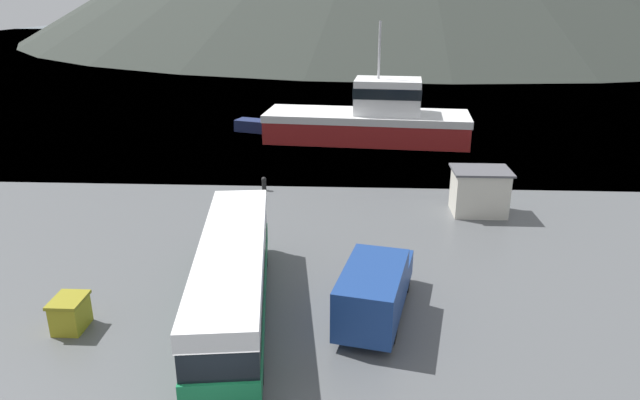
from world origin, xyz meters
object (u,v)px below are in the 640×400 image
at_px(small_boat, 273,127).
at_px(storage_bin, 70,313).
at_px(dock_kiosk, 479,191).
at_px(delivery_van, 375,288).
at_px(tour_bus, 233,275).
at_px(fishing_boat, 371,118).

bearing_deg(small_boat, storage_bin, 11.56).
bearing_deg(small_boat, dock_kiosk, 54.07).
bearing_deg(small_boat, delivery_van, 32.04).
bearing_deg(storage_bin, small_boat, 83.91).
distance_m(tour_bus, dock_kiosk, 16.86).
distance_m(tour_bus, storage_bin, 6.27).
height_order(tour_bus, fishing_boat, fishing_boat).
bearing_deg(fishing_boat, tour_bus, 173.30).
relative_size(fishing_boat, small_boat, 2.44).
distance_m(fishing_boat, small_boat, 9.34).
height_order(tour_bus, dock_kiosk, tour_bus).
bearing_deg(fishing_boat, storage_bin, 163.42).
relative_size(delivery_van, dock_kiosk, 2.01).
distance_m(delivery_van, fishing_boat, 28.82).
bearing_deg(storage_bin, dock_kiosk, 36.07).
height_order(tour_bus, small_boat, tour_bus).
xyz_separation_m(tour_bus, small_boat, (-2.52, 31.53, -1.24)).
distance_m(tour_bus, delivery_van, 5.55).
distance_m(storage_bin, dock_kiosk, 22.33).
bearing_deg(dock_kiosk, delivery_van, -119.06).
bearing_deg(storage_bin, fishing_boat, 67.77).
xyz_separation_m(fishing_boat, storage_bin, (-12.37, -30.26, -1.33)).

